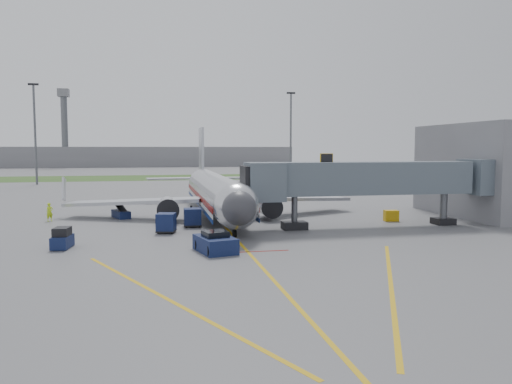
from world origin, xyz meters
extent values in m
plane|color=#565659|center=(0.00, 0.00, 0.00)|extent=(400.00, 400.00, 0.00)
cube|color=#2D4C1E|center=(0.00, 90.00, 0.01)|extent=(300.00, 25.00, 0.01)
cube|color=gold|center=(0.00, -2.00, 0.00)|extent=(0.25, 50.00, 0.01)
cube|color=maroon|center=(0.00, -4.00, 0.00)|extent=(6.00, 0.25, 0.01)
cube|color=gold|center=(-6.00, -14.00, 0.00)|extent=(9.52, 20.04, 0.01)
cube|color=gold|center=(6.00, -14.00, 0.00)|extent=(9.52, 20.04, 0.01)
cylinder|color=silver|center=(0.00, 15.00, 2.70)|extent=(3.80, 28.00, 3.80)
sphere|color=silver|center=(0.00, 1.00, 2.70)|extent=(3.80, 3.80, 3.80)
sphere|color=#38383D|center=(0.00, -0.30, 2.70)|extent=(2.74, 2.74, 2.74)
cube|color=black|center=(0.00, 0.60, 3.25)|extent=(2.20, 1.20, 0.55)
cone|color=silver|center=(0.00, 31.50, 2.70)|extent=(3.80, 5.00, 3.80)
cube|color=#B7BAC1|center=(0.00, 31.00, 6.70)|extent=(0.35, 4.20, 7.00)
cube|color=#B7BAC1|center=(-8.50, 15.00, 1.80)|extent=(15.10, 8.59, 1.13)
cube|color=#B7BAC1|center=(8.50, 15.00, 1.80)|extent=(15.10, 8.59, 1.13)
cylinder|color=silver|center=(-5.20, 12.00, 1.35)|extent=(2.10, 3.60, 2.10)
cylinder|color=silver|center=(5.20, 12.00, 1.35)|extent=(2.10, 3.60, 2.10)
cube|color=maroon|center=(1.92, 15.00, 2.35)|extent=(0.05, 28.00, 0.45)
cube|color=navy|center=(1.92, 15.00, 1.45)|extent=(0.05, 28.00, 0.35)
cylinder|color=black|center=(0.00, 2.00, 0.30)|extent=(0.28, 0.70, 0.70)
cylinder|color=black|center=(-2.60, 15.50, 0.45)|extent=(0.50, 1.00, 1.00)
cylinder|color=black|center=(2.60, 15.50, 0.45)|extent=(0.50, 1.00, 1.00)
cube|color=slate|center=(13.00, 5.00, 4.60)|extent=(20.00, 3.00, 3.00)
cube|color=slate|center=(3.20, 5.00, 4.40)|extent=(3.20, 3.60, 3.40)
cube|color=black|center=(2.00, 5.00, 4.40)|extent=(1.60, 3.00, 2.80)
cube|color=#E4AA0D|center=(9.00, 5.00, 6.40)|extent=(1.20, 0.15, 1.00)
cylinder|color=#595B60|center=(6.00, 5.00, 1.55)|extent=(0.56, 0.56, 3.10)
cube|color=black|center=(6.00, 5.00, 0.35)|extent=(2.20, 1.60, 0.70)
cylinder|color=#595B60|center=(21.00, 5.00, 1.55)|extent=(0.70, 0.70, 3.10)
cube|color=black|center=(21.00, 5.00, 0.30)|extent=(1.80, 1.80, 0.60)
cube|color=slate|center=(25.00, 5.00, 4.60)|extent=(3.00, 4.00, 3.40)
cube|color=slate|center=(30.00, 10.00, 5.00)|extent=(10.00, 16.00, 10.00)
cylinder|color=#595B60|center=(-30.00, 70.00, 10.00)|extent=(0.44, 0.44, 20.00)
cube|color=black|center=(-30.00, 70.00, 20.20)|extent=(2.00, 0.40, 0.40)
cylinder|color=#595B60|center=(25.00, 75.00, 10.00)|extent=(0.44, 0.44, 20.00)
cube|color=black|center=(25.00, 75.00, 20.20)|extent=(2.00, 0.40, 0.40)
cube|color=slate|center=(-10.00, 170.00, 4.00)|extent=(120.00, 14.00, 8.00)
cylinder|color=#595B60|center=(-40.00, 165.00, 14.00)|extent=(2.40, 2.40, 28.00)
cube|color=slate|center=(-40.00, 165.00, 28.50)|extent=(4.00, 4.00, 3.00)
cube|color=#0D1A39|center=(-2.27, -3.50, 0.55)|extent=(3.02, 4.04, 1.10)
cube|color=black|center=(-2.27, -3.50, 1.25)|extent=(1.95, 1.95, 0.50)
cylinder|color=black|center=(-2.82, -4.98, 0.40)|extent=(0.41, 0.83, 0.80)
cylinder|color=black|center=(-1.08, -4.54, 0.40)|extent=(0.41, 0.83, 0.80)
cylinder|color=black|center=(-3.46, -2.46, 0.40)|extent=(0.41, 0.83, 0.80)
cylinder|color=black|center=(-1.71, -2.02, 0.40)|extent=(0.41, 0.83, 0.80)
cube|color=#0D1A39|center=(-13.18, 0.01, 0.49)|extent=(1.44, 2.36, 0.89)
cube|color=black|center=(-13.18, 0.01, 1.25)|extent=(1.24, 1.55, 0.62)
cylinder|color=black|center=(-13.72, -0.73, 0.22)|extent=(0.25, 0.47, 0.45)
cylinder|color=black|center=(-12.84, -0.84, 0.22)|extent=(0.25, 0.47, 0.45)
cylinder|color=black|center=(-13.52, 0.86, 0.22)|extent=(0.25, 0.47, 0.45)
cylinder|color=black|center=(-12.63, 0.74, 0.22)|extent=(0.25, 0.47, 0.45)
cube|color=#0D1A39|center=(-3.00, 8.96, 0.84)|extent=(1.51, 1.51, 1.37)
cube|color=black|center=(-3.00, 8.96, 0.16)|extent=(1.56, 1.56, 0.11)
cylinder|color=black|center=(-3.58, 8.48, 0.12)|extent=(0.22, 0.27, 0.25)
cylinder|color=black|center=(-2.53, 8.37, 0.12)|extent=(0.22, 0.27, 0.25)
cylinder|color=black|center=(-3.47, 9.54, 0.12)|extent=(0.22, 0.27, 0.25)
cylinder|color=black|center=(-2.42, 9.43, 0.12)|extent=(0.22, 0.27, 0.25)
cube|color=#0D1A39|center=(-5.51, 5.36, 0.94)|extent=(1.85, 1.85, 1.54)
cube|color=black|center=(-5.51, 5.36, 0.18)|extent=(1.91, 1.91, 0.12)
cylinder|color=black|center=(-6.22, 4.91, 0.14)|extent=(0.28, 0.32, 0.28)
cylinder|color=black|center=(-5.06, 4.64, 0.14)|extent=(0.28, 0.32, 0.28)
cylinder|color=black|center=(-5.95, 6.07, 0.14)|extent=(0.28, 0.32, 0.28)
cylinder|color=black|center=(-4.79, 5.81, 0.14)|extent=(0.28, 0.32, 0.28)
cube|color=#0D1A39|center=(-3.00, 8.30, 0.95)|extent=(1.57, 1.57, 1.56)
cube|color=black|center=(-3.00, 8.30, 0.18)|extent=(1.63, 1.63, 0.12)
cylinder|color=black|center=(-3.61, 7.71, 0.14)|extent=(0.22, 0.28, 0.28)
cylinder|color=black|center=(-2.40, 7.69, 0.14)|extent=(0.22, 0.28, 0.28)
cylinder|color=black|center=(-3.60, 8.91, 0.14)|extent=(0.22, 0.28, 0.28)
cylinder|color=black|center=(-2.39, 8.90, 0.14)|extent=(0.22, 0.28, 0.28)
cube|color=#0D1A39|center=(-10.00, 16.00, 0.39)|extent=(2.21, 3.32, 0.77)
cube|color=black|center=(-10.15, 16.40, 1.20)|extent=(1.94, 3.52, 1.21)
cylinder|color=black|center=(-10.01, 14.80, 0.24)|extent=(0.35, 0.52, 0.48)
cylinder|color=black|center=(-9.20, 15.10, 0.24)|extent=(0.35, 0.52, 0.48)
cylinder|color=black|center=(-10.80, 16.90, 0.24)|extent=(0.35, 0.52, 0.48)
cylinder|color=black|center=(-9.99, 17.20, 0.24)|extent=(0.35, 0.52, 0.48)
cube|color=#E4AA0D|center=(17.04, 8.00, 0.55)|extent=(1.48, 1.09, 1.10)
cylinder|color=black|center=(16.58, 8.06, 0.14)|extent=(0.22, 0.30, 0.28)
cylinder|color=black|center=(17.49, 7.94, 0.14)|extent=(0.22, 0.30, 0.28)
imported|color=#BEEA1B|center=(-16.89, 14.73, 0.94)|extent=(0.82, 0.77, 1.88)
camera|label=1|loc=(-6.42, -38.40, 7.35)|focal=35.00mm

